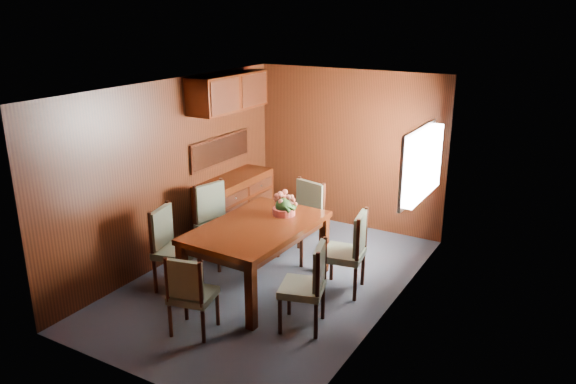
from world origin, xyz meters
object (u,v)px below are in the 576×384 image
Objects in this scene: sideboard at (235,206)px; flower_centerpiece at (284,203)px; dining_table at (257,234)px; chair_head at (190,291)px; chair_left_near at (171,243)px; chair_right_near at (309,281)px.

flower_centerpiece is (1.29, -0.77, 0.51)m from sideboard.
dining_table is 1.97× the size of chair_head.
dining_table is 1.24m from chair_head.
sideboard is at bearing 149.31° from flower_centerpiece.
sideboard reaches higher than dining_table.
chair_head is 1.74m from flower_centerpiece.
dining_table is 1.74× the size of chair_left_near.
chair_left_near is at bearing -136.51° from flower_centerpiece.
chair_right_near is at bearing 23.74° from chair_head.
chair_left_near is 3.39× the size of flower_centerpiece.
chair_head is (1.16, -2.44, 0.05)m from sideboard.
chair_head is (0.87, -0.72, -0.07)m from chair_left_near.
chair_right_near reaches higher than dining_table.
sideboard is 4.64× the size of flower_centerpiece.
sideboard is at bearing 35.42° from chair_right_near.
flower_centerpiece is (1.01, 0.95, 0.39)m from chair_left_near.
chair_left_near is 1.06× the size of chair_right_near.
flower_centerpiece is (-0.85, 0.94, 0.42)m from chair_right_near.
sideboard is 1.75m from chair_left_near.
chair_head is 2.98× the size of flower_centerpiece.
chair_head is at bearing -64.55° from sideboard.
sideboard is at bearing 136.30° from dining_table.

